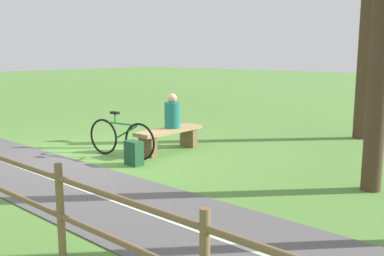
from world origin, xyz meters
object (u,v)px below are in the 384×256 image
at_px(backpack, 134,153).
at_px(tree_near_bench, 378,50).
at_px(tree_mid_field, 366,49).
at_px(person_seated, 172,113).
at_px(bicycle, 121,138).
at_px(bench, 169,136).

bearing_deg(backpack, tree_near_bench, 109.43).
relative_size(backpack, tree_mid_field, 0.10).
xyz_separation_m(tree_mid_field, tree_near_bench, (4.07, 1.61, -0.05)).
bearing_deg(person_seated, tree_near_bench, 90.20).
relative_size(person_seated, bicycle, 0.44).
relative_size(bench, tree_mid_field, 0.37).
height_order(person_seated, backpack, person_seated).
distance_m(bench, person_seated, 0.49).
xyz_separation_m(bench, person_seated, (-0.10, 0.00, 0.48)).
distance_m(person_seated, bicycle, 1.27).
relative_size(person_seated, tree_mid_field, 0.16).
xyz_separation_m(bicycle, tree_near_bench, (-1.13, 4.57, 1.75)).
relative_size(bench, tree_near_bench, 0.36).
xyz_separation_m(bench, tree_mid_field, (-4.16, 2.60, 1.86)).
bearing_deg(bench, person_seated, 180.00).
xyz_separation_m(bench, tree_near_bench, (-0.09, 4.21, 1.81)).
xyz_separation_m(backpack, tree_near_bench, (-1.38, 3.91, 1.92)).
bearing_deg(person_seated, bicycle, -17.19).
bearing_deg(bicycle, bench, 63.22).
height_order(bicycle, backpack, bicycle).
distance_m(person_seated, tree_near_bench, 4.42).
distance_m(backpack, tree_mid_field, 6.23).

